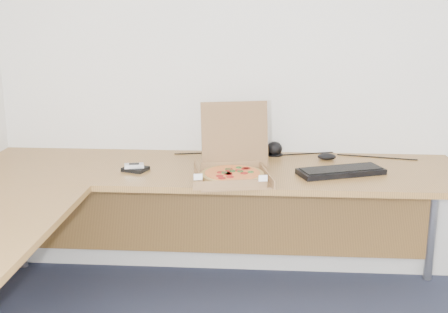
# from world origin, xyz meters

# --- Properties ---
(room_shell) EXTENTS (3.50, 3.50, 2.50)m
(room_shell) POSITION_xyz_m (0.00, 0.00, 1.25)
(room_shell) COLOR silver
(room_shell) RESTS_ON ground
(desk) EXTENTS (2.50, 2.20, 0.73)m
(desk) POSITION_xyz_m (-0.82, 0.97, 0.70)
(desk) COLOR olive
(desk) RESTS_ON ground
(pizza_box) EXTENTS (0.34, 0.39, 0.34)m
(pizza_box) POSITION_xyz_m (-0.40, 1.20, 0.77)
(pizza_box) COLOR olive
(pizza_box) RESTS_ON desk
(drinking_glass) EXTENTS (0.07, 0.07, 0.12)m
(drinking_glass) POSITION_xyz_m (-0.31, 1.60, 0.79)
(drinking_glass) COLOR white
(drinking_glass) RESTS_ON desk
(keyboard) EXTENTS (0.45, 0.29, 0.03)m
(keyboard) POSITION_xyz_m (0.12, 1.32, 0.74)
(keyboard) COLOR black
(keyboard) RESTS_ON desk
(mouse) EXTENTS (0.10, 0.07, 0.04)m
(mouse) POSITION_xyz_m (0.08, 1.59, 0.75)
(mouse) COLOR black
(mouse) RESTS_ON desk
(wallet) EXTENTS (0.14, 0.13, 0.02)m
(wallet) POSITION_xyz_m (-0.90, 1.31, 0.74)
(wallet) COLOR black
(wallet) RESTS_ON desk
(phone) EXTENTS (0.10, 0.07, 0.02)m
(phone) POSITION_xyz_m (-0.90, 1.30, 0.76)
(phone) COLOR #B2B5BA
(phone) RESTS_ON wallet
(dome_speaker) EXTENTS (0.10, 0.10, 0.08)m
(dome_speaker) POSITION_xyz_m (-0.20, 1.68, 0.77)
(dome_speaker) COLOR black
(dome_speaker) RESTS_ON desk
(cable_bundle) EXTENTS (0.64, 0.13, 0.01)m
(cable_bundle) POSITION_xyz_m (-0.12, 1.68, 0.73)
(cable_bundle) COLOR black
(cable_bundle) RESTS_ON desk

